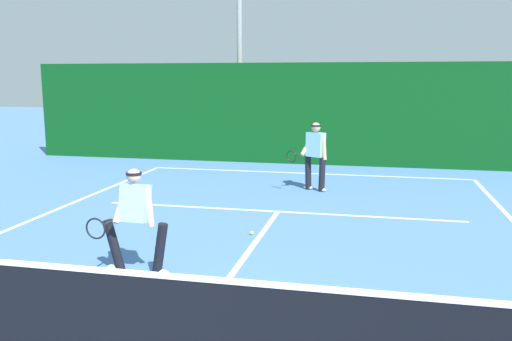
% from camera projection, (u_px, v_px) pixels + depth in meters
% --- Properties ---
extents(court_line_baseline_far, '(9.23, 0.10, 0.01)m').
position_uv_depth(court_line_baseline_far, '(306.00, 173.00, 15.67)').
color(court_line_baseline_far, white).
rests_on(court_line_baseline_far, ground_plane).
extents(court_line_service, '(7.52, 0.10, 0.01)m').
position_uv_depth(court_line_service, '(278.00, 211.00, 11.23)').
color(court_line_service, white).
rests_on(court_line_service, ground_plane).
extents(court_line_centre, '(0.10, 6.40, 0.01)m').
position_uv_depth(court_line_centre, '(240.00, 263.00, 8.12)').
color(court_line_centre, white).
rests_on(court_line_centre, ground_plane).
extents(tennis_net, '(10.12, 0.09, 1.09)m').
position_uv_depth(tennis_net, '(155.00, 324.00, 4.95)').
color(tennis_net, '#1E4723').
rests_on(tennis_net, ground_plane).
extents(player_near, '(1.02, 0.82, 1.52)m').
position_uv_depth(player_near, '(135.00, 217.00, 7.57)').
color(player_near, black).
rests_on(player_near, ground_plane).
extents(player_far, '(0.99, 0.83, 1.68)m').
position_uv_depth(player_far, '(315.00, 153.00, 13.18)').
color(player_far, black).
rests_on(player_far, ground_plane).
extents(tennis_ball, '(0.07, 0.07, 0.07)m').
position_uv_depth(tennis_ball, '(252.00, 233.00, 9.57)').
color(tennis_ball, '#D1E033').
rests_on(tennis_ball, ground_plane).
extents(back_fence_windscreen, '(19.09, 0.12, 3.22)m').
position_uv_depth(back_fence_windscreen, '(314.00, 114.00, 17.01)').
color(back_fence_windscreen, '#094314').
rests_on(back_fence_windscreen, ground_plane).
extents(light_pole, '(0.55, 0.44, 7.82)m').
position_uv_depth(light_pole, '(239.00, 19.00, 18.75)').
color(light_pole, '#9EA39E').
rests_on(light_pole, ground_plane).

